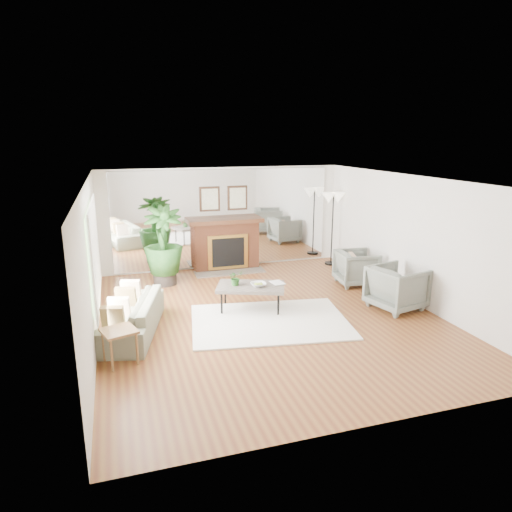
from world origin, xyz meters
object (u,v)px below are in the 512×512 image
object	(u,v)px
armchair_back	(356,268)
armchair_front	(397,288)
side_table	(119,335)
sofa	(131,316)
floor_lamp	(333,204)
fireplace	(226,243)
coffee_table	(251,287)
potted_ficus	(163,243)

from	to	relation	value
armchair_back	armchair_front	distance (m)	1.56
armchair_back	side_table	world-z (taller)	armchair_back
sofa	armchair_back	distance (m)	5.09
armchair_back	floor_lamp	xyz separation A→B (m)	(0.21, 1.68, 1.20)
side_table	armchair_back	bearing A→B (deg)	23.92
fireplace	side_table	bearing A→B (deg)	-121.42
fireplace	armchair_back	distance (m)	3.24
coffee_table	side_table	distance (m)	2.82
sofa	armchair_front	size ratio (longest dim) A/B	2.24
armchair_back	armchair_front	xyz separation A→B (m)	(-0.02, -1.56, 0.03)
fireplace	coffee_table	bearing A→B (deg)	-94.54
sofa	floor_lamp	distance (m)	6.05
fireplace	potted_ficus	xyz separation A→B (m)	(-1.61, -0.79, 0.29)
coffee_table	side_table	world-z (taller)	side_table
fireplace	side_table	size ratio (longest dim) A/B	3.53
armchair_back	floor_lamp	world-z (taller)	floor_lamp
fireplace	armchair_back	world-z (taller)	fireplace
floor_lamp	armchair_back	bearing A→B (deg)	-97.21
fireplace	floor_lamp	distance (m)	2.88
fireplace	side_table	xyz separation A→B (m)	(-2.65, -4.34, -0.22)
floor_lamp	sofa	bearing A→B (deg)	-150.65
fireplace	armchair_front	bearing A→B (deg)	-55.71
side_table	potted_ficus	xyz separation A→B (m)	(1.04, 3.55, 0.50)
side_table	coffee_table	bearing A→B (deg)	30.80
fireplace	armchair_front	world-z (taller)	fireplace
armchair_back	fireplace	bearing A→B (deg)	56.82
fireplace	floor_lamp	xyz separation A→B (m)	(2.70, -0.38, 0.93)
sofa	armchair_front	xyz separation A→B (m)	(4.92, -0.35, 0.12)
potted_ficus	floor_lamp	size ratio (longest dim) A/B	0.95
armchair_back	floor_lamp	distance (m)	2.07
sofa	floor_lamp	size ratio (longest dim) A/B	1.11
armchair_front	potted_ficus	size ratio (longest dim) A/B	0.52
coffee_table	armchair_back	distance (m)	2.84
coffee_table	fireplace	bearing A→B (deg)	85.46
potted_ficus	sofa	bearing A→B (deg)	-108.60
side_table	floor_lamp	size ratio (longest dim) A/B	0.31
side_table	sofa	bearing A→B (deg)	79.33
sofa	armchair_back	bearing A→B (deg)	118.20
coffee_table	floor_lamp	size ratio (longest dim) A/B	0.77
sofa	potted_ficus	xyz separation A→B (m)	(0.84, 2.49, 0.64)
armchair_front	potted_ficus	world-z (taller)	potted_ficus
armchair_back	side_table	xyz separation A→B (m)	(-5.14, -2.28, 0.06)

